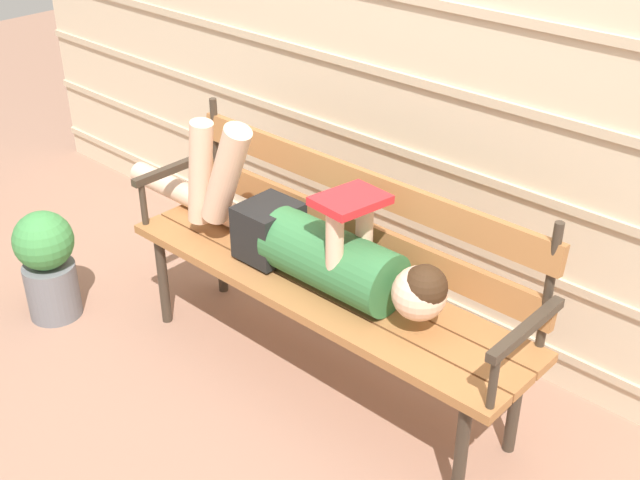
# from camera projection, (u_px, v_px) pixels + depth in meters

# --- Properties ---
(ground_plane) EXTENTS (12.00, 12.00, 0.00)m
(ground_plane) POSITION_uv_depth(u_px,v_px,m) (298.00, 393.00, 3.23)
(ground_plane) COLOR #936B56
(house_siding) EXTENTS (5.39, 0.08, 2.48)m
(house_siding) POSITION_uv_depth(u_px,v_px,m) (433.00, 42.00, 3.10)
(house_siding) COLOR beige
(house_siding) RESTS_ON ground
(park_bench) EXTENTS (1.76, 0.44, 0.93)m
(park_bench) POSITION_uv_depth(u_px,v_px,m) (332.00, 263.00, 3.10)
(park_bench) COLOR #9E6638
(park_bench) RESTS_ON ground
(reclining_person) EXTENTS (1.75, 0.27, 0.55)m
(reclining_person) POSITION_uv_depth(u_px,v_px,m) (302.00, 239.00, 3.06)
(reclining_person) COLOR #33703D
(potted_plant) EXTENTS (0.26, 0.26, 0.51)m
(potted_plant) POSITION_uv_depth(u_px,v_px,m) (47.00, 262.00, 3.57)
(potted_plant) COLOR slate
(potted_plant) RESTS_ON ground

